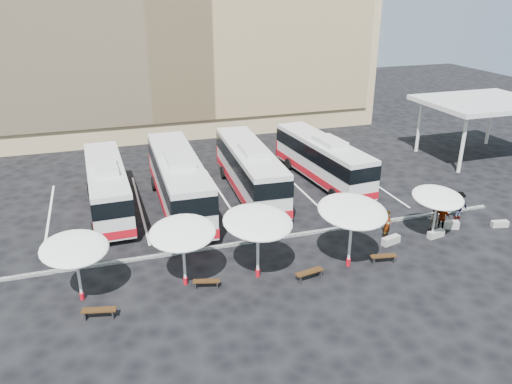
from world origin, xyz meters
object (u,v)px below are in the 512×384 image
object	(u,v)px
bus_2	(250,168)
sunshade_1	(182,233)
conc_bench_0	(391,240)
wood_bench_1	(206,282)
bus_0	(107,185)
sunshade_0	(74,249)
passenger_3	(459,205)
wood_bench_3	(383,257)
passenger_0	(387,225)
sunshade_3	(352,211)
passenger_1	(434,219)
wood_bench_2	(309,273)
passenger_2	(442,218)
sunshade_4	(438,198)
bus_3	(322,158)
wood_bench_0	(99,311)
sunshade_2	(258,222)
conc_bench_1	(436,234)
conc_bench_2	(448,224)
bus_1	(178,179)
conc_bench_3	(500,224)

from	to	relation	value
bus_2	sunshade_1	size ratio (longest dim) A/B	2.87
bus_2	sunshade_1	world-z (taller)	bus_2
conc_bench_0	sunshade_1	bearing A→B (deg)	-177.28
bus_2	wood_bench_1	world-z (taller)	bus_2
bus_0	sunshade_0	distance (m)	10.82
passenger_3	wood_bench_3	bearing A→B (deg)	33.95
wood_bench_1	passenger_0	distance (m)	11.95
sunshade_3	passenger_1	xyz separation A→B (m)	(7.10, 2.20, -2.53)
wood_bench_1	passenger_1	bearing A→B (deg)	7.36
wood_bench_2	passenger_3	distance (m)	13.00
sunshade_0	wood_bench_2	xyz separation A→B (m)	(11.45, -1.74, -2.48)
bus_0	passenger_2	world-z (taller)	bus_0
sunshade_3	wood_bench_3	size ratio (longest dim) A/B	2.66
sunshade_4	wood_bench_2	world-z (taller)	sunshade_4
bus_3	sunshade_4	distance (m)	11.31
wood_bench_0	conc_bench_0	distance (m)	17.06
sunshade_2	passenger_0	world-z (taller)	sunshade_2
wood_bench_1	wood_bench_3	distance (m)	10.01
conc_bench_0	passenger_1	distance (m)	3.58
conc_bench_1	bus_2	bearing A→B (deg)	130.81
bus_0	conc_bench_0	size ratio (longest dim) A/B	9.36
sunshade_1	passenger_3	distance (m)	18.97
wood_bench_3	conc_bench_2	size ratio (longest dim) A/B	1.17
sunshade_4	conc_bench_2	world-z (taller)	sunshade_4
bus_2	conc_bench_1	xyz separation A→B (m)	(8.87, -10.28, -1.79)
bus_0	conc_bench_0	world-z (taller)	bus_0
conc_bench_1	wood_bench_0	bearing A→B (deg)	-173.97
bus_2	wood_bench_0	distance (m)	16.75
bus_1	passenger_3	xyz separation A→B (m)	(17.32, -7.45, -1.15)
sunshade_1	sunshade_2	world-z (taller)	sunshade_2
wood_bench_0	passenger_3	distance (m)	23.40
sunshade_1	sunshade_2	size ratio (longest dim) A/B	0.96
conc_bench_0	passenger_3	size ratio (longest dim) A/B	0.64
wood_bench_0	passenger_2	xyz separation A→B (m)	(20.89, 2.85, 0.51)
passenger_3	wood_bench_1	bearing A→B (deg)	18.93
passenger_3	conc_bench_1	bearing A→B (deg)	40.77
sunshade_2	conc_bench_3	world-z (taller)	sunshade_2
sunshade_0	passenger_3	distance (m)	24.01
sunshade_3	passenger_2	bearing A→B (deg)	15.77
sunshade_2	conc_bench_2	xyz separation A→B (m)	(13.40, 1.77, -2.98)
bus_2	wood_bench_3	size ratio (longest dim) A/B	8.11
conc_bench_3	passenger_1	bearing A→B (deg)	169.63
sunshade_3	wood_bench_0	distance (m)	13.63
conc_bench_1	passenger_1	xyz separation A→B (m)	(0.36, 0.79, 0.58)
bus_1	wood_bench_3	distance (m)	14.69
bus_1	bus_2	distance (m)	5.51
wood_bench_2	conc_bench_0	world-z (taller)	wood_bench_2
sunshade_3	sunshade_4	distance (m)	6.63
conc_bench_1	passenger_3	distance (m)	3.62
conc_bench_0	bus_3	bearing A→B (deg)	87.80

